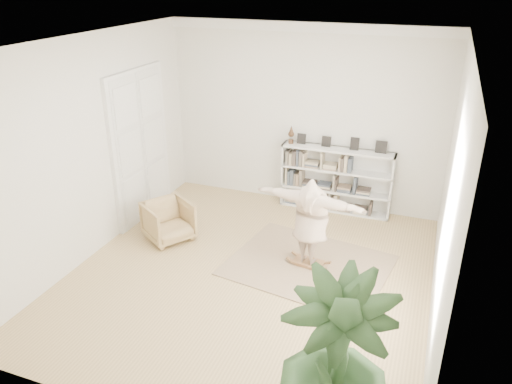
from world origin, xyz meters
TOP-DOWN VIEW (x-y plane):
  - floor at (0.00, 0.00)m, footprint 6.00×6.00m
  - room_shell at (0.00, 2.94)m, footprint 6.00×6.00m
  - doors at (-2.70, 1.30)m, footprint 0.09×1.78m
  - bookshelf at (0.74, 2.82)m, footprint 2.20×0.35m
  - armchair at (-1.79, 0.58)m, footprint 1.07×1.06m
  - rug at (0.81, 0.58)m, footprint 2.77×2.35m
  - rocker_board at (0.81, 0.58)m, footprint 0.52×0.36m
  - person at (0.81, 0.58)m, footprint 1.86×0.76m
  - houseplant at (1.86, -2.55)m, footprint 1.18×1.18m

SIDE VIEW (x-z plane):
  - floor at x=0.00m, z-range 0.00..0.00m
  - rug at x=0.81m, z-range 0.00..0.02m
  - rocker_board at x=0.81m, z-range 0.01..0.12m
  - armchair at x=-1.79m, z-range 0.00..0.71m
  - bookshelf at x=0.74m, z-range -0.18..1.46m
  - person at x=0.81m, z-range 0.12..1.60m
  - houseplant at x=1.86m, z-range 0.00..1.96m
  - doors at x=-2.70m, z-range -0.06..2.86m
  - room_shell at x=0.00m, z-range 0.51..6.51m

